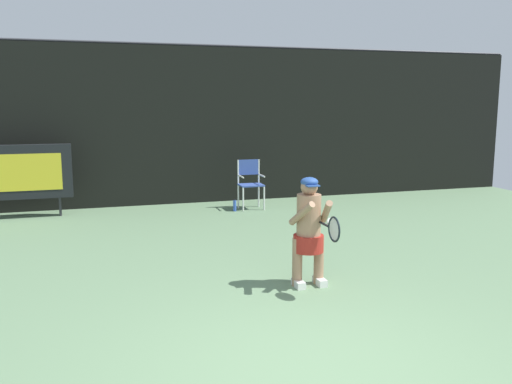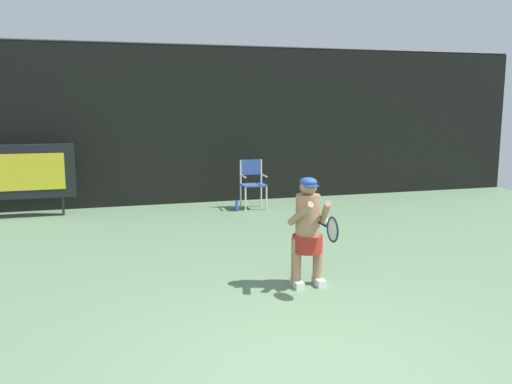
% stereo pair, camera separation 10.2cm
% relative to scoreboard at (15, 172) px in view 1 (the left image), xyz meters
% --- Properties ---
extents(backdrop_screen, '(18.00, 0.12, 3.66)m').
position_rel_scoreboard_xyz_m(backdrop_screen, '(3.26, 0.73, 0.86)').
color(backdrop_screen, black).
rests_on(backdrop_screen, ground).
extents(scoreboard, '(2.20, 0.21, 1.50)m').
position_rel_scoreboard_xyz_m(scoreboard, '(0.00, 0.00, 0.00)').
color(scoreboard, black).
rests_on(scoreboard, ground).
extents(umpire_chair, '(0.52, 0.44, 1.08)m').
position_rel_scoreboard_xyz_m(umpire_chair, '(4.85, -0.36, -0.33)').
color(umpire_chair, white).
rests_on(umpire_chair, ground).
extents(water_bottle, '(0.07, 0.07, 0.27)m').
position_rel_scoreboard_xyz_m(water_bottle, '(4.43, -0.59, -0.82)').
color(water_bottle, blue).
rests_on(water_bottle, ground).
extents(tennis_player, '(0.53, 0.60, 1.41)m').
position_rel_scoreboard_xyz_m(tennis_player, '(4.10, -5.56, -0.19)').
color(tennis_player, white).
rests_on(tennis_player, ground).
extents(tennis_racket, '(0.03, 0.60, 0.31)m').
position_rel_scoreboard_xyz_m(tennis_racket, '(4.20, -6.06, -0.10)').
color(tennis_racket, black).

